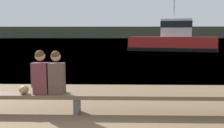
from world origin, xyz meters
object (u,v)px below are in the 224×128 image
at_px(bench_main, 77,97).
at_px(tugboat_red, 173,41).
at_px(person_right, 56,74).
at_px(shopping_bag, 24,90).
at_px(person_left, 41,74).

height_order(bench_main, tugboat_red, tugboat_red).
xyz_separation_m(person_right, shopping_bag, (-0.77, -0.02, -0.37)).
height_order(shopping_bag, tugboat_red, tugboat_red).
xyz_separation_m(person_left, tugboat_red, (8.04, 23.22, 0.20)).
bearing_deg(person_right, shopping_bag, -178.72).
relative_size(bench_main, person_left, 7.75).
xyz_separation_m(bench_main, person_left, (-0.83, -0.00, 0.55)).
distance_m(bench_main, person_left, 1.00).
relative_size(person_right, tugboat_red, 0.10).
xyz_separation_m(bench_main, tugboat_red, (7.21, 23.22, 0.75)).
bearing_deg(person_left, person_right, 0.07).
height_order(person_left, shopping_bag, person_left).
bearing_deg(tugboat_red, person_left, 176.87).
bearing_deg(person_right, tugboat_red, 71.70).
bearing_deg(tugboat_red, shopping_bag, 176.00).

